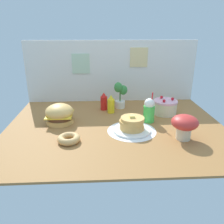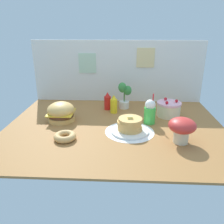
% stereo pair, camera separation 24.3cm
% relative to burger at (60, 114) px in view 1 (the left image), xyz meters
% --- Properties ---
extents(ground_plane, '(2.27, 1.77, 0.02)m').
position_rel_burger_xyz_m(ground_plane, '(0.60, -0.12, -0.11)').
color(ground_plane, '#9E6B38').
extents(back_wall, '(2.27, 0.04, 0.82)m').
position_rel_burger_xyz_m(back_wall, '(0.60, 0.76, 0.31)').
color(back_wall, silver).
rests_on(back_wall, ground_plane).
extents(doily_mat, '(0.49, 0.49, 0.00)m').
position_rel_burger_xyz_m(doily_mat, '(0.75, -0.25, -0.10)').
color(doily_mat, white).
rests_on(doily_mat, ground_plane).
extents(burger, '(0.30, 0.30, 0.21)m').
position_rel_burger_xyz_m(burger, '(0.00, 0.00, 0.00)').
color(burger, '#DBA859').
rests_on(burger, ground_plane).
extents(pancake_stack, '(0.38, 0.38, 0.16)m').
position_rel_burger_xyz_m(pancake_stack, '(0.75, -0.25, -0.04)').
color(pancake_stack, white).
rests_on(pancake_stack, doily_mat).
extents(layer_cake, '(0.28, 0.28, 0.20)m').
position_rel_burger_xyz_m(layer_cake, '(1.21, 0.20, -0.02)').
color(layer_cake, beige).
rests_on(layer_cake, ground_plane).
extents(ketchup_bottle, '(0.08, 0.08, 0.22)m').
position_rel_burger_xyz_m(ketchup_bottle, '(0.48, 0.39, 0.00)').
color(ketchup_bottle, red).
rests_on(ketchup_bottle, ground_plane).
extents(mustard_bottle, '(0.08, 0.08, 0.22)m').
position_rel_burger_xyz_m(mustard_bottle, '(0.57, 0.28, 0.00)').
color(mustard_bottle, yellow).
rests_on(mustard_bottle, ground_plane).
extents(cream_soda_cup, '(0.12, 0.12, 0.33)m').
position_rel_burger_xyz_m(cream_soda_cup, '(0.97, -0.02, 0.03)').
color(cream_soda_cup, green).
rests_on(cream_soda_cup, ground_plane).
extents(donut_pink_glaze, '(0.21, 0.21, 0.06)m').
position_rel_burger_xyz_m(donut_pink_glaze, '(0.15, -0.44, -0.07)').
color(donut_pink_glaze, tan).
rests_on(donut_pink_glaze, ground_plane).
extents(potted_plant, '(0.17, 0.12, 0.34)m').
position_rel_burger_xyz_m(potted_plant, '(0.69, 0.45, 0.08)').
color(potted_plant, white).
rests_on(potted_plant, ground_plane).
extents(mushroom_stool, '(0.25, 0.25, 0.23)m').
position_rel_burger_xyz_m(mushroom_stool, '(1.20, -0.44, 0.04)').
color(mushroom_stool, beige).
rests_on(mushroom_stool, ground_plane).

